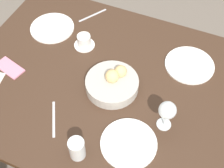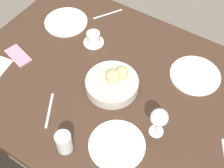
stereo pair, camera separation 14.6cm
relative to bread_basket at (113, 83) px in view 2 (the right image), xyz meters
name	(u,v)px [view 2 (the right image)]	position (x,y,z in m)	size (l,w,h in m)	color
ground_plane	(109,146)	(0.04, -0.02, -0.74)	(10.00, 10.00, 0.00)	#6B6056
dining_table	(108,91)	(0.04, -0.02, -0.11)	(1.40, 1.06, 0.71)	#3D281C
bread_basket	(113,83)	(0.00, 0.00, 0.00)	(0.25, 0.25, 0.11)	#B2ADA3
plate_near_left	(195,75)	(-0.30, -0.28, -0.03)	(0.25, 0.25, 0.01)	white
plate_near_right	(66,22)	(0.47, -0.24, -0.03)	(0.24, 0.24, 0.01)	white
plate_far_center	(117,145)	(-0.18, 0.24, -0.03)	(0.24, 0.24, 0.01)	white
water_tumbler	(64,142)	(-0.01, 0.37, 0.02)	(0.07, 0.07, 0.10)	silver
wine_glass	(159,118)	(-0.29, 0.10, 0.08)	(0.08, 0.08, 0.16)	silver
coffee_cup	(93,39)	(0.25, -0.19, 0.00)	(0.11, 0.11, 0.07)	white
fork_silver	(108,14)	(0.31, -0.43, -0.03)	(0.11, 0.16, 0.00)	#B7B7BC
knife_silver	(49,110)	(0.17, 0.26, -0.03)	(0.10, 0.16, 0.00)	#B7B7BC
cell_phone	(18,55)	(0.52, 0.10, -0.03)	(0.16, 0.11, 0.01)	pink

